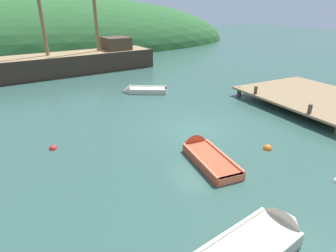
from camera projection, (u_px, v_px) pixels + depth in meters
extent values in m
plane|color=#33564C|center=(196.00, 130.00, 13.38)|extent=(120.00, 120.00, 0.00)
cube|color=#937551|center=(314.00, 96.00, 16.63)|extent=(6.16, 7.49, 0.12)
cylinder|color=brown|center=(239.00, 96.00, 18.46)|extent=(0.28, 0.28, 1.18)
cylinder|color=brown|center=(296.00, 86.00, 20.76)|extent=(0.28, 0.28, 1.18)
cylinder|color=brown|center=(310.00, 109.00, 13.80)|extent=(0.20, 0.20, 0.45)
cylinder|color=brown|center=(256.00, 90.00, 16.85)|extent=(0.20, 0.20, 0.45)
ellipsoid|color=#2D602D|center=(57.00, 47.00, 39.45)|extent=(54.42, 22.52, 13.34)
cube|color=#38281E|center=(79.00, 67.00, 24.90)|extent=(13.64, 4.82, 2.46)
cube|color=#997A51|center=(77.00, 53.00, 24.43)|extent=(13.08, 4.49, 0.10)
cube|color=#4C3828|center=(116.00, 43.00, 26.07)|extent=(2.44, 2.63, 1.10)
cube|color=beige|center=(149.00, 91.00, 19.10)|extent=(2.64, 2.07, 0.41)
cone|color=beige|center=(126.00, 91.00, 19.14)|extent=(1.01, 1.14, 0.95)
cube|color=white|center=(166.00, 91.00, 19.05)|extent=(0.54, 0.85, 0.28)
cube|color=white|center=(142.00, 89.00, 19.06)|extent=(0.60, 0.89, 0.05)
cube|color=white|center=(155.00, 89.00, 19.03)|extent=(0.60, 0.89, 0.05)
cube|color=white|center=(149.00, 86.00, 19.43)|extent=(2.15, 1.24, 0.07)
cube|color=white|center=(148.00, 90.00, 18.59)|extent=(2.15, 1.24, 0.07)
cube|color=#C64C2D|center=(211.00, 162.00, 10.52)|extent=(1.38, 2.81, 0.40)
cone|color=#C64C2D|center=(191.00, 143.00, 11.97)|extent=(1.12, 0.78, 1.06)
cube|color=#FF6E48|center=(231.00, 179.00, 9.38)|extent=(1.01, 0.22, 0.28)
cube|color=#FF6E48|center=(205.00, 153.00, 10.87)|extent=(1.04, 0.28, 0.05)
cube|color=#FF6E48|center=(218.00, 165.00, 10.06)|extent=(1.04, 0.28, 0.05)
cube|color=#FF6E48|center=(223.00, 154.00, 10.60)|extent=(0.35, 2.65, 0.07)
cube|color=#FF6E48|center=(199.00, 160.00, 10.25)|extent=(0.35, 2.65, 0.07)
cone|color=beige|center=(288.00, 223.00, 7.54)|extent=(0.88, 1.24, 1.14)
cube|color=white|center=(260.00, 239.00, 6.76)|extent=(0.36, 1.12, 0.05)
cube|color=white|center=(229.00, 232.00, 6.87)|extent=(2.76, 0.54, 0.07)
sphere|color=orange|center=(268.00, 149.00, 11.67)|extent=(0.38, 0.38, 0.38)
sphere|color=red|center=(53.00, 149.00, 11.68)|extent=(0.32, 0.32, 0.32)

